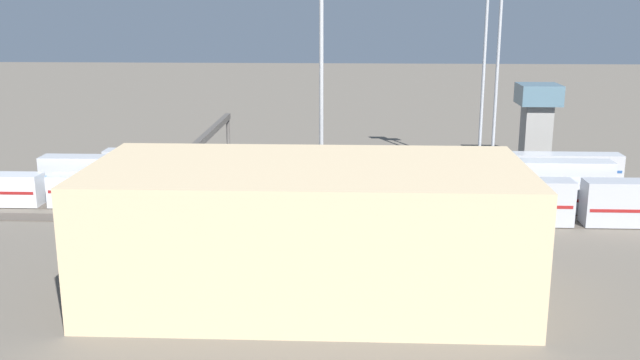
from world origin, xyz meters
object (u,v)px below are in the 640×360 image
object	(u,v)px
train_on_track_3	(227,192)
signal_gantry	(212,139)
train_on_track_4	(467,201)
light_mast_3	(321,41)
maintenance_shed	(308,232)
control_tower	(537,118)
light_mast_0	(498,51)
light_mast_2	(485,46)
train_on_track_2	(323,178)
train_on_track_0	(359,165)

from	to	relation	value
train_on_track_3	signal_gantry	bearing A→B (deg)	-62.33
train_on_track_4	light_mast_3	distance (m)	24.06
train_on_track_4	maintenance_shed	bearing A→B (deg)	51.89
control_tower	signal_gantry	bearing A→B (deg)	24.43
signal_gantry	light_mast_0	bearing A→B (deg)	-160.62
light_mast_2	control_tower	bearing A→B (deg)	-143.87
train_on_track_2	light_mast_3	distance (m)	21.76
train_on_track_2	train_on_track_4	bearing A→B (deg)	148.74
train_on_track_4	train_on_track_0	distance (m)	23.21
train_on_track_2	light_mast_2	distance (m)	29.95
train_on_track_4	control_tower	xyz separation A→B (m)	(-14.82, -30.52, 4.59)
light_mast_3	maintenance_shed	xyz separation A→B (m)	(0.33, 18.23, -14.56)
train_on_track_2	light_mast_2	xyz separation A→B (m)	(-21.75, -13.56, 15.50)
light_mast_3	signal_gantry	xyz separation A→B (m)	(14.24, -12.74, -12.82)
train_on_track_0	control_tower	world-z (taller)	control_tower
train_on_track_4	train_on_track_2	distance (m)	19.27
train_on_track_3	light_mast_3	distance (m)	22.93
train_on_track_0	light_mast_0	xyz separation A→B (m)	(-18.83, -3.16, 15.49)
train_on_track_2	control_tower	bearing A→B (deg)	-146.74
light_mast_3	maintenance_shed	world-z (taller)	light_mast_3
maintenance_shed	train_on_track_3	bearing A→B (deg)	-66.52
train_on_track_3	light_mast_2	world-z (taller)	light_mast_2
light_mast_0	control_tower	xyz separation A→B (m)	(-7.76, -7.36, -10.30)
train_on_track_2	control_tower	size ratio (longest dim) A/B	5.85
light_mast_0	control_tower	bearing A→B (deg)	-136.51
train_on_track_4	train_on_track_3	xyz separation A→B (m)	(27.73, -5.00, -0.54)
train_on_track_0	signal_gantry	world-z (taller)	signal_gantry
light_mast_0	maintenance_shed	distance (m)	51.38
train_on_track_4	maintenance_shed	xyz separation A→B (m)	(16.45, 20.98, 3.08)
train_on_track_2	light_mast_0	bearing A→B (deg)	-150.78
light_mast_0	light_mast_3	world-z (taller)	light_mast_3
signal_gantry	maintenance_shed	bearing A→B (deg)	114.18
light_mast_3	train_on_track_4	bearing A→B (deg)	-170.34
train_on_track_2	train_on_track_3	distance (m)	12.33
train_on_track_2	light_mast_0	size ratio (longest dim) A/B	2.60
light_mast_0	train_on_track_2	bearing A→B (deg)	29.22
light_mast_2	maintenance_shed	bearing A→B (deg)	63.99
train_on_track_0	light_mast_2	world-z (taller)	light_mast_2
maintenance_shed	control_tower	bearing A→B (deg)	-121.26
maintenance_shed	control_tower	xyz separation A→B (m)	(-31.27, -51.50, 1.51)
train_on_track_4	control_tower	distance (m)	34.24
light_mast_3	control_tower	size ratio (longest dim) A/B	2.67
light_mast_0	maintenance_shed	world-z (taller)	light_mast_0
train_on_track_2	train_on_track_0	world-z (taller)	train_on_track_2
train_on_track_2	train_on_track_0	xyz separation A→B (m)	(-4.70, -10.00, -0.60)
light_mast_0	signal_gantry	size ratio (longest dim) A/B	1.10
maintenance_shed	control_tower	world-z (taller)	control_tower
signal_gantry	train_on_track_0	bearing A→B (deg)	-151.72
light_mast_3	control_tower	bearing A→B (deg)	-132.92
train_on_track_4	light_mast_2	size ratio (longest dim) A/B	2.49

